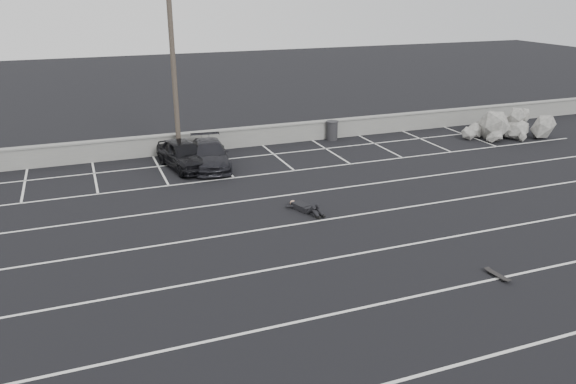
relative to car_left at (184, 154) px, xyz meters
name	(u,v)px	position (x,y,z in m)	size (l,w,h in m)	color
ground	(366,252)	(3.84, -11.33, -0.69)	(120.00, 120.00, 0.00)	black
seawall	(244,137)	(3.84, 2.67, -0.14)	(50.00, 0.45, 1.06)	gray
stall_lines	(311,207)	(3.76, -6.92, -0.68)	(36.00, 20.05, 0.01)	silver
car_left	(184,154)	(0.00, 0.00, 0.00)	(1.62, 4.03, 1.37)	black
car_right	(210,154)	(1.21, -0.25, -0.06)	(1.74, 4.29, 1.24)	black
utility_pole	(173,63)	(0.12, 1.87, 4.11)	(1.26, 0.25, 9.47)	#4C4238
trash_bin	(332,130)	(8.96, 2.27, -0.14)	(0.87, 0.87, 1.08)	#29292C
riprap_pile	(505,128)	(18.51, -0.94, -0.12)	(5.51, 3.01, 1.58)	gray
person	(301,204)	(3.26, -7.02, -0.45)	(1.64, 2.53, 0.47)	black
skateboard	(498,275)	(6.78, -14.25, -0.61)	(0.27, 0.78, 0.09)	black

